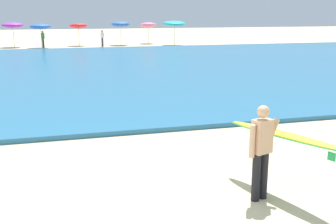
# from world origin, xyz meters

# --- Properties ---
(sea) EXTENTS (120.00, 28.00, 0.14)m
(sea) POSITION_xyz_m (0.00, 19.04, 0.07)
(sea) COLOR teal
(sea) RESTS_ON ground
(surfer_with_board) EXTENTS (1.33, 2.66, 1.73)m
(surfer_with_board) POSITION_xyz_m (2.09, 0.54, 1.04)
(surfer_with_board) COLOR black
(surfer_with_board) RESTS_ON ground
(beach_umbrella_2) EXTENTS (1.99, 2.00, 2.33)m
(beach_umbrella_2) POSITION_xyz_m (-4.98, 37.08, 2.06)
(beach_umbrella_2) COLOR beige
(beach_umbrella_2) RESTS_ON ground
(beach_umbrella_3) EXTENTS (1.94, 1.95, 2.23)m
(beach_umbrella_3) POSITION_xyz_m (-2.44, 35.61, 1.96)
(beach_umbrella_3) COLOR beige
(beach_umbrella_3) RESTS_ON ground
(beach_umbrella_4) EXTENTS (1.71, 1.75, 2.29)m
(beach_umbrella_4) POSITION_xyz_m (1.14, 37.21, 1.95)
(beach_umbrella_4) COLOR beige
(beach_umbrella_4) RESTS_ON ground
(beach_umbrella_5) EXTENTS (1.91, 1.92, 2.37)m
(beach_umbrella_5) POSITION_xyz_m (5.32, 37.04, 2.09)
(beach_umbrella_5) COLOR beige
(beach_umbrella_5) RESTS_ON ground
(beach_umbrella_6) EXTENTS (1.77, 1.79, 2.26)m
(beach_umbrella_6) POSITION_xyz_m (8.50, 38.37, 1.94)
(beach_umbrella_6) COLOR beige
(beach_umbrella_6) RESTS_ON ground
(beach_umbrella_7) EXTENTS (2.28, 2.31, 2.48)m
(beach_umbrella_7) POSITION_xyz_m (10.58, 35.54, 2.16)
(beach_umbrella_7) COLOR beige
(beach_umbrella_7) RESTS_ON ground
(beachgoer_near_row_left) EXTENTS (0.32, 0.20, 1.58)m
(beachgoer_near_row_left) POSITION_xyz_m (3.26, 35.54, 0.84)
(beachgoer_near_row_left) COLOR #383842
(beachgoer_near_row_left) RESTS_ON ground
(beachgoer_near_row_mid) EXTENTS (0.32, 0.20, 1.58)m
(beachgoer_near_row_mid) POSITION_xyz_m (-2.29, 35.73, 0.84)
(beachgoer_near_row_mid) COLOR #383842
(beachgoer_near_row_mid) RESTS_ON ground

